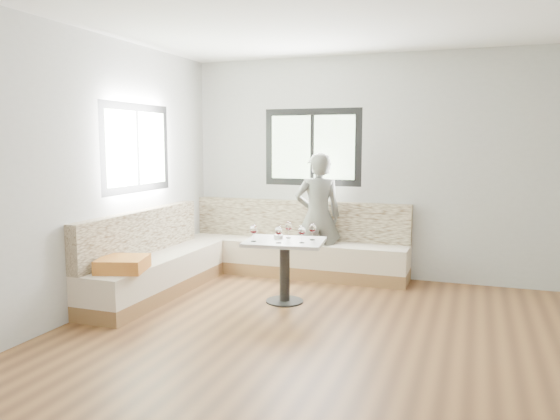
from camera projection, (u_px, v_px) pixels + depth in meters
The scene contains 10 objects.
room at pixel (325, 179), 4.59m from camera, with size 5.01×5.01×2.81m.
banquette at pixel (237, 256), 6.67m from camera, with size 2.90×2.80×0.95m.
table at pixel (285, 256), 5.84m from camera, with size 0.90×0.75×0.68m.
person at pixel (318, 216), 6.83m from camera, with size 0.58×0.38×1.59m, color #5F5F58.
olive_ramekin at pixel (278, 237), 5.92m from camera, with size 0.10×0.10×0.04m.
wine_glass_a at pixel (254, 230), 5.73m from camera, with size 0.08×0.08×0.18m.
wine_glass_b at pixel (279, 231), 5.64m from camera, with size 0.08×0.08×0.18m.
wine_glass_c at pixel (302, 231), 5.64m from camera, with size 0.08×0.08×0.18m.
wine_glass_d at pixel (288, 227), 5.93m from camera, with size 0.08×0.08×0.18m.
wine_glass_e at pixel (312, 228), 5.81m from camera, with size 0.08×0.08×0.18m.
Camera 1 is at (1.12, -4.36, 1.72)m, focal length 35.00 mm.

